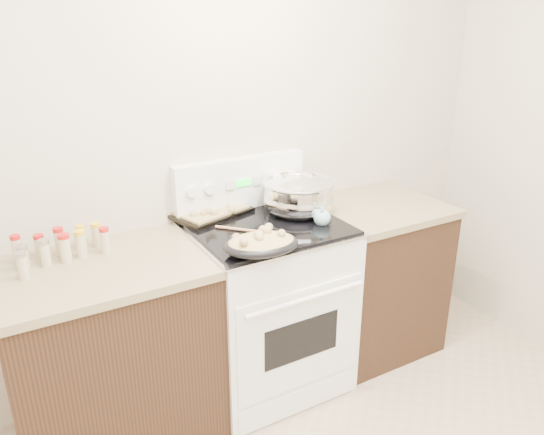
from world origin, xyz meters
TOP-DOWN VIEW (x-y plane):
  - room_shell at (0.00, 0.00)m, footprint 4.10×3.60m
  - counter_left at (-0.48, 1.43)m, footprint 0.93×0.67m
  - counter_right at (1.08, 1.43)m, footprint 0.73×0.67m
  - kitchen_range at (0.35, 1.42)m, footprint 0.78×0.73m
  - mixing_bowl at (0.59, 1.50)m, footprint 0.39×0.39m
  - roasting_pan at (0.16, 1.14)m, footprint 0.38×0.30m
  - baking_sheet at (0.16, 1.70)m, footprint 0.46×0.38m
  - wooden_spoon at (0.16, 1.36)m, footprint 0.21×0.22m
  - blue_ladle at (0.61, 1.30)m, footprint 0.21×0.24m
  - spice_jars at (-0.62, 1.57)m, footprint 0.40×0.23m

SIDE VIEW (x-z plane):
  - counter_left at x=-0.48m, z-range 0.00..0.92m
  - counter_right at x=1.08m, z-range 0.00..0.92m
  - kitchen_range at x=0.35m, z-range -0.12..1.10m
  - wooden_spoon at x=0.16m, z-range 0.93..0.98m
  - baking_sheet at x=0.16m, z-range 0.93..0.99m
  - blue_ladle at x=0.61m, z-range 0.93..1.03m
  - spice_jars at x=-0.62m, z-range 0.92..1.05m
  - roasting_pan at x=0.16m, z-range 0.94..1.05m
  - mixing_bowl at x=0.59m, z-range 0.92..1.15m
  - room_shell at x=0.00m, z-range 0.33..3.08m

